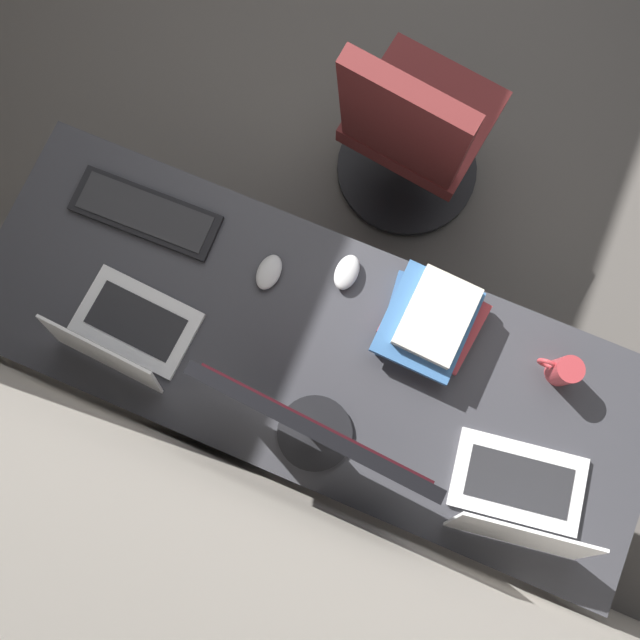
% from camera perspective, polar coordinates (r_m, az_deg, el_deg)
% --- Properties ---
extents(floor_plane, '(5.32, 5.32, 0.00)m').
position_cam_1_polar(floor_plane, '(3.12, 10.85, 26.08)').
color(floor_plane, '#59544F').
extents(wall_back, '(5.03, 0.10, 2.60)m').
position_cam_1_polar(wall_back, '(1.19, -14.53, -14.88)').
color(wall_back, beige).
rests_on(wall_back, ground).
extents(desk, '(1.90, 0.68, 0.73)m').
position_cam_1_polar(desk, '(1.81, -0.61, -3.13)').
color(desk, '#38383D').
rests_on(desk, ground).
extents(drawer_pedestal, '(0.40, 0.51, 0.69)m').
position_cam_1_polar(drawer_pedestal, '(2.13, -5.36, -2.98)').
color(drawer_pedestal, '#38383D').
rests_on(drawer_pedestal, ground).
extents(monitor_primary, '(0.56, 0.20, 0.46)m').
position_cam_1_polar(monitor_primary, '(1.46, -0.52, -9.86)').
color(monitor_primary, black).
rests_on(monitor_primary, desk).
extents(laptop_leftmost, '(0.37, 0.30, 0.20)m').
position_cam_1_polar(laptop_leftmost, '(1.75, 17.39, -15.30)').
color(laptop_leftmost, white).
rests_on(laptop_leftmost, desk).
extents(laptop_left, '(0.33, 0.26, 0.20)m').
position_cam_1_polar(laptop_left, '(1.77, -17.13, -1.25)').
color(laptop_left, white).
rests_on(laptop_left, desk).
extents(keyboard_main, '(0.42, 0.15, 0.02)m').
position_cam_1_polar(keyboard_main, '(1.89, -15.30, 9.19)').
color(keyboard_main, black).
rests_on(keyboard_main, desk).
extents(mouse_main, '(0.06, 0.10, 0.03)m').
position_cam_1_polar(mouse_main, '(1.77, -4.58, 4.29)').
color(mouse_main, silver).
rests_on(mouse_main, desk).
extents(mouse_spare, '(0.06, 0.10, 0.03)m').
position_cam_1_polar(mouse_spare, '(1.76, 2.40, 4.28)').
color(mouse_spare, silver).
rests_on(mouse_spare, desk).
extents(book_stack_near, '(0.27, 0.28, 0.10)m').
position_cam_1_polar(book_stack_near, '(1.73, 9.83, -0.02)').
color(book_stack_near, '#38669E').
rests_on(book_stack_near, desk).
extents(coffee_mug, '(0.11, 0.07, 0.10)m').
position_cam_1_polar(coffee_mug, '(1.80, 20.89, -4.23)').
color(coffee_mug, '#A53338').
rests_on(coffee_mug, desk).
extents(office_chair, '(0.56, 0.58, 0.97)m').
position_cam_1_polar(office_chair, '(2.25, 8.26, 16.08)').
color(office_chair, maroon).
rests_on(office_chair, ground).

